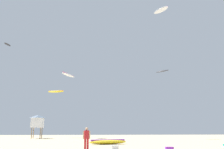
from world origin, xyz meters
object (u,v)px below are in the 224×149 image
(gear_bag, at_px, (169,149))
(kite_aloft_3, at_px, (162,71))
(kite_aloft_1, at_px, (56,92))
(lifeguard_tower, at_px, (38,121))
(person_foreground, at_px, (87,137))
(kite_aloft_4, at_px, (68,75))
(kite_aloft_0, at_px, (7,44))
(cooler_box, at_px, (115,147))
(kite_aloft_2, at_px, (161,10))
(kite_grounded_mid, at_px, (108,142))

(gear_bag, distance_m, kite_aloft_3, 28.30)
(kite_aloft_1, bearing_deg, lifeguard_tower, -112.34)
(person_foreground, relative_size, kite_aloft_4, 0.38)
(gear_bag, height_order, kite_aloft_1, kite_aloft_1)
(kite_aloft_0, bearing_deg, lifeguard_tower, -41.74)
(cooler_box, distance_m, kite_aloft_4, 31.76)
(cooler_box, relative_size, gear_bag, 1.00)
(lifeguard_tower, xyz_separation_m, kite_aloft_2, (23.97, 0.01, 23.23))
(gear_bag, bearing_deg, kite_aloft_2, 71.79)
(gear_bag, height_order, kite_aloft_4, kite_aloft_4)
(person_foreground, distance_m, gear_bag, 6.23)
(kite_aloft_0, bearing_deg, gear_bag, -55.77)
(gear_bag, height_order, kite_aloft_2, kite_aloft_2)
(gear_bag, bearing_deg, person_foreground, 167.29)
(kite_grounded_mid, bearing_deg, gear_bag, -67.34)
(person_foreground, distance_m, kite_grounded_mid, 7.92)
(kite_aloft_4, bearing_deg, kite_aloft_1, 140.62)
(lifeguard_tower, height_order, cooler_box, lifeguard_tower)
(kite_aloft_1, height_order, kite_aloft_3, kite_aloft_3)
(person_foreground, distance_m, kite_aloft_2, 39.35)
(kite_grounded_mid, xyz_separation_m, kite_aloft_1, (-8.98, 24.00, 9.06))
(kite_aloft_2, relative_size, kite_aloft_4, 0.85)
(kite_aloft_3, bearing_deg, lifeguard_tower, 172.42)
(lifeguard_tower, xyz_separation_m, kite_aloft_3, (22.60, -3.01, 9.11))
(lifeguard_tower, height_order, gear_bag, lifeguard_tower)
(person_foreground, height_order, gear_bag, person_foreground)
(kite_grounded_mid, xyz_separation_m, kite_aloft_2, (12.76, 18.58, 26.04))
(kite_aloft_3, distance_m, kite_aloft_4, 18.83)
(cooler_box, distance_m, kite_aloft_1, 33.31)
(kite_aloft_0, xyz_separation_m, kite_aloft_2, (33.53, -8.52, 5.83))
(lifeguard_tower, bearing_deg, kite_aloft_1, 67.66)
(kite_aloft_3, xyz_separation_m, kite_aloft_4, (-17.74, 6.29, 0.29))
(gear_bag, xyz_separation_m, kite_aloft_4, (-10.06, 30.74, 12.29))
(lifeguard_tower, xyz_separation_m, kite_aloft_4, (4.86, 3.28, 9.40))
(kite_aloft_2, bearing_deg, gear_bag, -108.21)
(lifeguard_tower, xyz_separation_m, gear_bag, (14.93, -27.46, -2.89))
(cooler_box, bearing_deg, kite_aloft_4, 102.48)
(cooler_box, relative_size, kite_aloft_2, 0.14)
(cooler_box, xyz_separation_m, kite_aloft_3, (11.41, 22.30, 12.00))
(person_foreground, xyz_separation_m, kite_grounded_mid, (2.30, 7.54, -0.75))
(cooler_box, bearing_deg, kite_aloft_0, 121.52)
(cooler_box, height_order, gear_bag, same)
(lifeguard_tower, relative_size, gear_bag, 7.41)
(kite_grounded_mid, relative_size, kite_aloft_4, 0.97)
(kite_aloft_0, height_order, kite_aloft_2, kite_aloft_2)
(kite_aloft_0, distance_m, kite_aloft_4, 17.32)
(lifeguard_tower, bearing_deg, kite_aloft_2, 0.03)
(cooler_box, bearing_deg, lifeguard_tower, 113.86)
(kite_aloft_3, relative_size, kite_aloft_4, 0.56)
(kite_aloft_1, xyz_separation_m, kite_aloft_4, (2.63, -2.16, 3.14))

